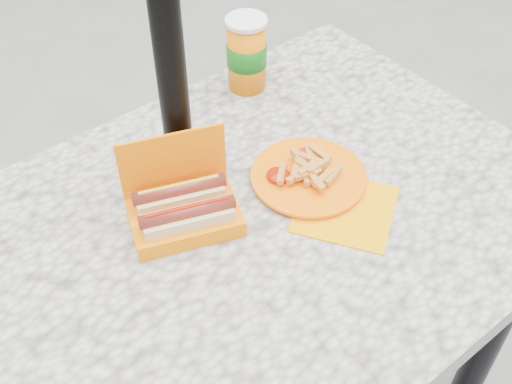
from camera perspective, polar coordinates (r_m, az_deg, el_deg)
picnic_table at (r=1.19m, az=-1.73°, el=-6.87°), size 1.20×0.80×0.75m
umbrella_pole at (r=0.99m, az=-8.16°, el=15.74°), size 0.05×0.05×2.20m
hotdog_box at (r=1.10m, az=-6.45°, el=-1.47°), size 0.22×0.18×0.15m
fries_plate at (r=1.19m, az=4.87°, el=1.24°), size 0.23×0.32×0.04m
soda_cup at (r=1.38m, az=-0.83°, el=12.20°), size 0.09×0.09×0.16m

